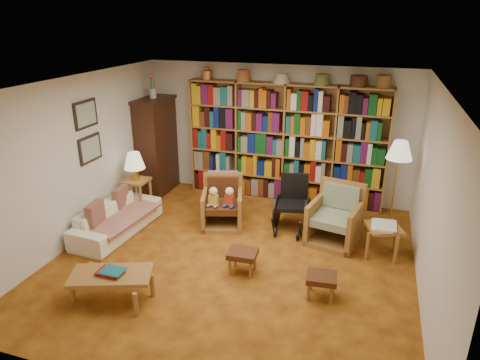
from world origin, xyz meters
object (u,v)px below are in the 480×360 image
at_px(sofa, 117,219).
at_px(armchair_sage, 335,219).
at_px(footstool_a, 243,255).
at_px(footstool_b, 322,279).
at_px(side_table_lamp, 137,188).
at_px(coffee_table, 111,277).
at_px(armchair_leather, 224,204).
at_px(floor_lamp, 399,154).
at_px(wheelchair, 292,205).
at_px(side_table_papers, 383,231).

bearing_deg(sofa, armchair_sage, -71.81).
xyz_separation_m(armchair_sage, footstool_a, (-1.08, -1.35, -0.08)).
bearing_deg(footstool_b, footstool_a, 168.52).
bearing_deg(side_table_lamp, coffee_table, -66.45).
bearing_deg(coffee_table, armchair_leather, 75.81).
bearing_deg(sofa, footstool_a, -98.13).
bearing_deg(coffee_table, floor_lamp, 42.76).
relative_size(footstool_a, footstool_b, 1.01).
xyz_separation_m(armchair_leather, wheelchair, (1.12, 0.16, 0.07)).
relative_size(sofa, side_table_papers, 2.79).
relative_size(floor_lamp, footstool_b, 3.78).
relative_size(armchair_leather, coffee_table, 0.80).
xyz_separation_m(sofa, footstool_a, (2.27, -0.47, 0.02)).
relative_size(sofa, footstool_a, 4.16).
xyz_separation_m(armchair_leather, coffee_table, (-0.60, -2.39, -0.03)).
height_order(armchair_leather, armchair_sage, armchair_sage).
distance_m(armchair_leather, coffee_table, 2.46).
xyz_separation_m(side_table_papers, footstool_b, (-0.70, -1.29, -0.14)).
height_order(armchair_leather, coffee_table, armchair_leather).
distance_m(sofa, armchair_sage, 3.47).
distance_m(armchair_sage, side_table_papers, 0.77).
distance_m(sofa, coffee_table, 1.79).
relative_size(armchair_leather, side_table_papers, 1.44).
bearing_deg(footstool_a, side_table_lamp, 151.61).
bearing_deg(footstool_b, wheelchair, 112.93).
bearing_deg(coffee_table, wheelchair, 55.92).
bearing_deg(sofa, floor_lamp, -66.73).
distance_m(side_table_papers, footstool_b, 1.47).
bearing_deg(side_table_lamp, side_table_papers, -3.00).
height_order(side_table_papers, coffee_table, side_table_papers).
height_order(wheelchair, floor_lamp, floor_lamp).
xyz_separation_m(armchair_sage, side_table_papers, (0.72, -0.28, 0.05)).
distance_m(footstool_a, coffee_table, 1.72).
xyz_separation_m(wheelchair, footstool_a, (-0.37, -1.49, -0.15)).
bearing_deg(armchair_leather, side_table_lamp, -178.38).
bearing_deg(armchair_sage, side_table_papers, -21.44).
bearing_deg(floor_lamp, side_table_lamp, -170.89).
relative_size(armchair_sage, wheelchair, 0.98).
relative_size(floor_lamp, footstool_a, 3.75).
distance_m(footstool_b, coffee_table, 2.59).
xyz_separation_m(armchair_sage, floor_lamp, (0.84, 0.63, 0.96)).
distance_m(armchair_leather, wheelchair, 1.14).
relative_size(wheelchair, footstool_b, 2.31).
bearing_deg(armchair_leather, sofa, -150.69).
distance_m(armchair_leather, floor_lamp, 2.91).
bearing_deg(side_table_lamp, floor_lamp, 9.11).
bearing_deg(side_table_papers, sofa, -171.74).
distance_m(sofa, footstool_a, 2.32).
height_order(side_table_lamp, armchair_sage, armchair_sage).
bearing_deg(armchair_leather, side_table_papers, -5.93).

